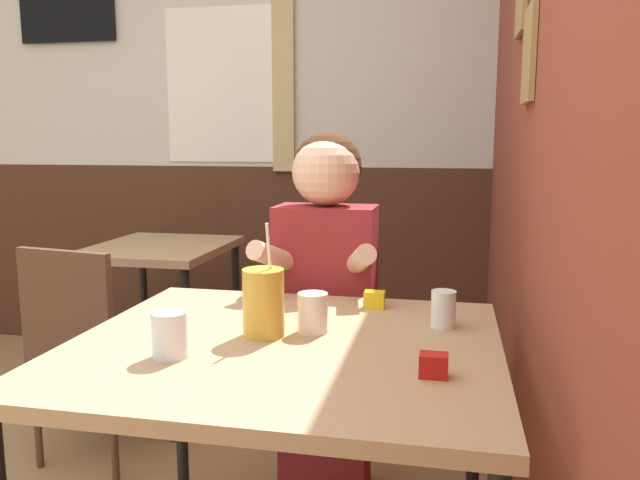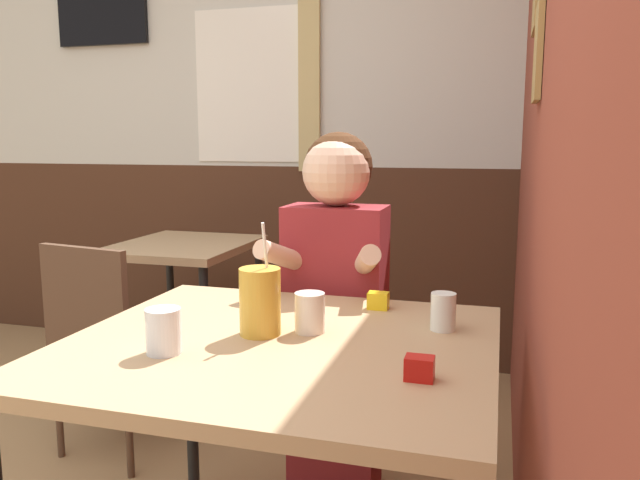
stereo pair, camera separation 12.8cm
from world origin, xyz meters
The scene contains 12 objects.
brick_wall_right centered at (1.23, 1.16, 1.35)m, with size 0.08×4.32×2.70m.
back_wall centered at (-0.01, 2.35, 1.36)m, with size 5.41×0.09×2.70m.
main_table centered at (0.60, 0.36, 0.69)m, with size 1.05×0.95×0.75m.
background_table centered at (-0.36, 1.63, 0.65)m, with size 0.61×0.71×0.75m.
chair_near_window centered at (-0.33, 0.97, 0.51)m, with size 0.46×0.46×0.86m.
person_seated centered at (0.58, 0.99, 0.70)m, with size 0.42×0.42×1.28m.
cocktail_pitcher centered at (0.54, 0.39, 0.84)m, with size 0.11×0.11×0.29m.
glass_near_pitcher centered at (0.37, 0.19, 0.81)m, with size 0.08×0.08×0.11m.
glass_center centered at (0.98, 0.56, 0.80)m, with size 0.07×0.07×0.10m.
glass_far_side centered at (0.65, 0.44, 0.81)m, with size 0.08×0.08×0.10m.
condiment_ketchup centered at (0.97, 0.19, 0.78)m, with size 0.06×0.04×0.05m.
condiment_mustard centered at (0.78, 0.71, 0.78)m, with size 0.06×0.04×0.05m.
Camera 1 is at (0.99, -1.08, 1.25)m, focal length 35.00 mm.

